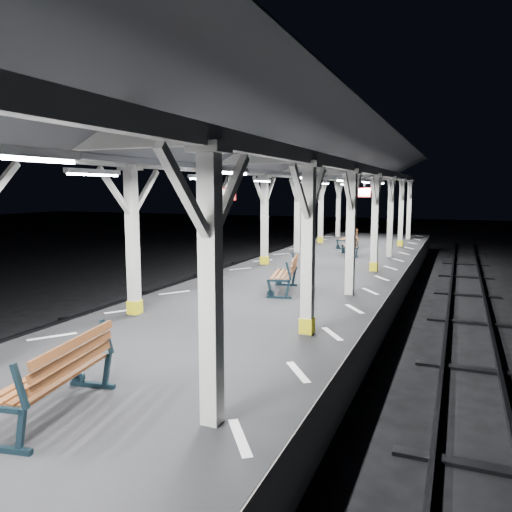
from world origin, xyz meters
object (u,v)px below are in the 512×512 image
Objects in this scene: bench_mid at (287,273)px; bench_far at (352,245)px; bench_near at (60,374)px; bench_extra at (349,238)px.

bench_mid reaches higher than bench_far.
bench_near is 19.20m from bench_extra.
bench_extra reaches higher than bench_far.
bench_mid reaches higher than bench_extra.
bench_far is (0.28, 16.41, -0.11)m from bench_near.
bench_near is at bearing -110.31° from bench_far.
bench_extra is (-0.57, 11.00, -0.06)m from bench_mid.
bench_near reaches higher than bench_far.
bench_mid is (0.16, 8.20, -0.02)m from bench_near.
bench_near reaches higher than bench_extra.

